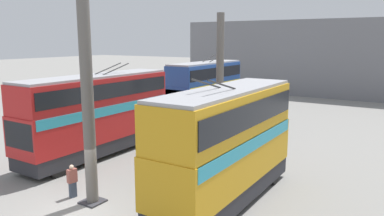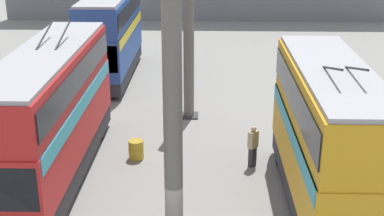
{
  "view_description": "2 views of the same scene",
  "coord_description": "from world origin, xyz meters",
  "px_view_note": "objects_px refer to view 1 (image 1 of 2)",
  "views": [
    {
      "loc": [
        -9.97,
        -12.02,
        7.1
      ],
      "look_at": [
        9.31,
        0.13,
        2.94
      ],
      "focal_mm": 35.0,
      "sensor_mm": 36.0,
      "label": 1
    },
    {
      "loc": [
        -12.38,
        -0.91,
        9.79
      ],
      "look_at": [
        9.53,
        -0.25,
        1.62
      ],
      "focal_mm": 50.0,
      "sensor_mm": 36.0,
      "label": 2
    }
  ],
  "objects_px": {
    "person_by_left_row": "(217,155)",
    "oil_drum": "(153,149)",
    "bus_right_far": "(206,87)",
    "person_aisle_foreground": "(72,180)",
    "bus_right_near": "(98,110)",
    "bus_left_far": "(227,139)"
  },
  "relations": [
    {
      "from": "bus_right_near",
      "to": "person_by_left_row",
      "type": "xyz_separation_m",
      "value": [
        1.13,
        -7.71,
        -1.94
      ]
    },
    {
      "from": "bus_right_far",
      "to": "oil_drum",
      "type": "xyz_separation_m",
      "value": [
        -11.51,
        -2.92,
        -2.52
      ]
    },
    {
      "from": "oil_drum",
      "to": "bus_left_far",
      "type": "bearing_deg",
      "value": -117.93
    },
    {
      "from": "bus_right_far",
      "to": "person_aisle_foreground",
      "type": "distance_m",
      "value": 19.0
    },
    {
      "from": "bus_right_near",
      "to": "person_by_left_row",
      "type": "height_order",
      "value": "bus_right_near"
    },
    {
      "from": "person_by_left_row",
      "to": "bus_left_far",
      "type": "bearing_deg",
      "value": 166.57
    },
    {
      "from": "person_aisle_foreground",
      "to": "oil_drum",
      "type": "xyz_separation_m",
      "value": [
        7.0,
        0.83,
        -0.41
      ]
    },
    {
      "from": "person_by_left_row",
      "to": "oil_drum",
      "type": "bearing_deg",
      "value": 35.04
    },
    {
      "from": "person_aisle_foreground",
      "to": "person_by_left_row",
      "type": "distance_m",
      "value": 7.56
    },
    {
      "from": "bus_right_near",
      "to": "person_by_left_row",
      "type": "relative_size",
      "value": 6.18
    },
    {
      "from": "bus_left_far",
      "to": "bus_right_far",
      "type": "bearing_deg",
      "value": 33.06
    },
    {
      "from": "bus_right_far",
      "to": "person_by_left_row",
      "type": "relative_size",
      "value": 5.42
    },
    {
      "from": "bus_right_far",
      "to": "person_aisle_foreground",
      "type": "bearing_deg",
      "value": -168.55
    },
    {
      "from": "person_aisle_foreground",
      "to": "oil_drum",
      "type": "relative_size",
      "value": 1.93
    },
    {
      "from": "bus_right_near",
      "to": "bus_right_far",
      "type": "xyz_separation_m",
      "value": [
        13.2,
        0.0,
        0.05
      ]
    },
    {
      "from": "bus_left_far",
      "to": "person_aisle_foreground",
      "type": "relative_size",
      "value": 5.94
    },
    {
      "from": "bus_right_near",
      "to": "oil_drum",
      "type": "relative_size",
      "value": 13.5
    },
    {
      "from": "bus_left_far",
      "to": "bus_right_near",
      "type": "distance_m",
      "value": 10.1
    },
    {
      "from": "person_by_left_row",
      "to": "oil_drum",
      "type": "xyz_separation_m",
      "value": [
        0.56,
        4.79,
        -0.53
      ]
    },
    {
      "from": "bus_right_near",
      "to": "person_by_left_row",
      "type": "distance_m",
      "value": 8.03
    },
    {
      "from": "bus_left_far",
      "to": "person_by_left_row",
      "type": "height_order",
      "value": "bus_left_far"
    },
    {
      "from": "person_aisle_foreground",
      "to": "person_by_left_row",
      "type": "relative_size",
      "value": 0.88
    }
  ]
}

